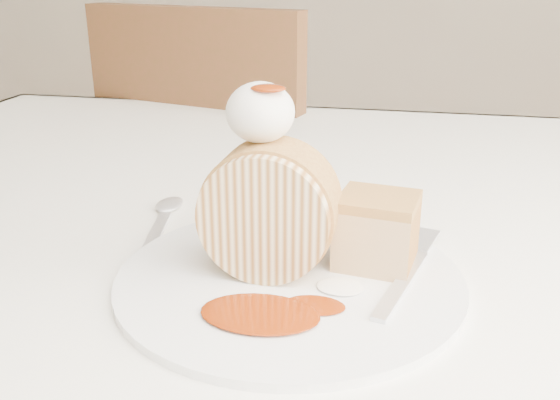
# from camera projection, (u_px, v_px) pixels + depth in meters

# --- Properties ---
(table) EXTENTS (1.40, 0.90, 0.75)m
(table) POSITION_uv_depth(u_px,v_px,m) (352.00, 270.00, 0.72)
(table) COLOR white
(table) RESTS_ON ground
(chair_far) EXTENTS (0.53, 0.53, 0.92)m
(chair_far) POSITION_uv_depth(u_px,v_px,m) (228.00, 198.00, 1.32)
(chair_far) COLOR brown
(chair_far) RESTS_ON ground
(plate) EXTENTS (0.32, 0.32, 0.01)m
(plate) POSITION_uv_depth(u_px,v_px,m) (290.00, 279.00, 0.51)
(plate) COLOR white
(plate) RESTS_ON table
(roulade_slice) EXTENTS (0.11, 0.06, 0.10)m
(roulade_slice) POSITION_uv_depth(u_px,v_px,m) (269.00, 211.00, 0.50)
(roulade_slice) COLOR beige
(roulade_slice) RESTS_ON plate
(cake_chunk) EXTENTS (0.07, 0.07, 0.05)m
(cake_chunk) POSITION_uv_depth(u_px,v_px,m) (376.00, 235.00, 0.52)
(cake_chunk) COLOR #B18843
(cake_chunk) RESTS_ON plate
(whipped_cream) EXTENTS (0.05, 0.05, 0.05)m
(whipped_cream) POSITION_uv_depth(u_px,v_px,m) (260.00, 112.00, 0.49)
(whipped_cream) COLOR white
(whipped_cream) RESTS_ON roulade_slice
(caramel_drizzle) EXTENTS (0.03, 0.02, 0.01)m
(caramel_drizzle) POSITION_uv_depth(u_px,v_px,m) (268.00, 80.00, 0.47)
(caramel_drizzle) COLOR maroon
(caramel_drizzle) RESTS_ON whipped_cream
(caramel_pool) EXTENTS (0.10, 0.07, 0.00)m
(caramel_pool) POSITION_uv_depth(u_px,v_px,m) (260.00, 313.00, 0.45)
(caramel_pool) COLOR maroon
(caramel_pool) RESTS_ON plate
(fork) EXTENTS (0.07, 0.17, 0.00)m
(fork) POSITION_uv_depth(u_px,v_px,m) (402.00, 284.00, 0.49)
(fork) COLOR silver
(fork) RESTS_ON plate
(spoon) EXTENTS (0.05, 0.16, 0.00)m
(spoon) POSITION_uv_depth(u_px,v_px,m) (153.00, 239.00, 0.59)
(spoon) COLOR silver
(spoon) RESTS_ON table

